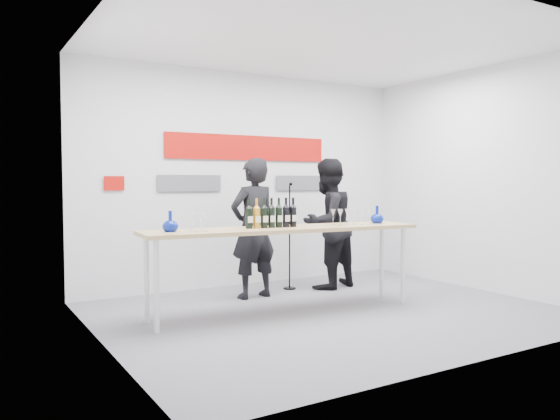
% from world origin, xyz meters
% --- Properties ---
extents(ground, '(5.00, 5.00, 0.00)m').
position_xyz_m(ground, '(0.00, 0.00, 0.00)').
color(ground, slate).
rests_on(ground, ground).
extents(back_wall, '(5.00, 0.04, 3.00)m').
position_xyz_m(back_wall, '(0.00, 2.00, 1.50)').
color(back_wall, silver).
rests_on(back_wall, ground).
extents(signage, '(3.38, 0.02, 0.79)m').
position_xyz_m(signage, '(-0.06, 1.97, 1.81)').
color(signage, '#B20D07').
rests_on(signage, back_wall).
extents(tasting_table, '(3.25, 0.90, 0.96)m').
position_xyz_m(tasting_table, '(-0.45, 0.26, 0.89)').
color(tasting_table, '#DBB276').
rests_on(tasting_table, ground).
extents(wine_bottles, '(0.62, 0.13, 0.33)m').
position_xyz_m(wine_bottles, '(-0.60, 0.29, 1.13)').
color(wine_bottles, black).
rests_on(wine_bottles, tasting_table).
extents(decanter_left, '(0.16, 0.16, 0.21)m').
position_xyz_m(decanter_left, '(-1.73, 0.40, 1.07)').
color(decanter_left, navy).
rests_on(decanter_left, tasting_table).
extents(decanter_right, '(0.16, 0.16, 0.21)m').
position_xyz_m(decanter_right, '(0.83, 0.19, 1.07)').
color(decanter_right, navy).
rests_on(decanter_right, tasting_table).
extents(glasses_left, '(0.18, 0.23, 0.18)m').
position_xyz_m(glasses_left, '(-1.45, 0.34, 1.05)').
color(glasses_left, silver).
rests_on(glasses_left, tasting_table).
extents(glasses_right, '(0.46, 0.26, 0.18)m').
position_xyz_m(glasses_right, '(0.40, 0.18, 1.05)').
color(glasses_right, silver).
rests_on(glasses_right, tasting_table).
extents(presenter_left, '(0.69, 0.49, 1.77)m').
position_xyz_m(presenter_left, '(-0.39, 1.12, 0.88)').
color(presenter_left, black).
rests_on(presenter_left, ground).
extents(presenter_right, '(1.01, 0.87, 1.79)m').
position_xyz_m(presenter_right, '(0.78, 1.16, 0.89)').
color(presenter_right, black).
rests_on(presenter_right, ground).
extents(mic_stand, '(0.17, 0.17, 1.46)m').
position_xyz_m(mic_stand, '(0.30, 1.36, 0.45)').
color(mic_stand, black).
rests_on(mic_stand, ground).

